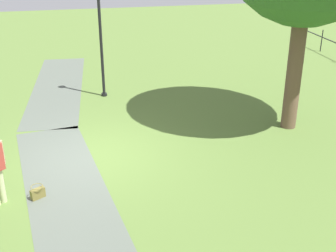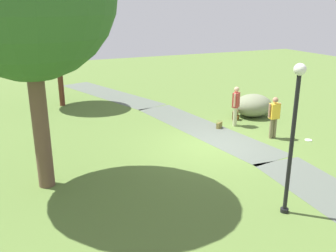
{
  "view_description": "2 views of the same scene",
  "coord_description": "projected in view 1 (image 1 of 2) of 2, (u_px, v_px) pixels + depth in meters",
  "views": [
    {
      "loc": [
        10.53,
        -0.29,
        5.5
      ],
      "look_at": [
        0.7,
        1.83,
        1.03
      ],
      "focal_mm": 47.59,
      "sensor_mm": 36.0,
      "label": 1
    },
    {
      "loc": [
        -10.94,
        6.58,
        4.91
      ],
      "look_at": [
        0.58,
        1.49,
        0.8
      ],
      "focal_mm": 39.72,
      "sensor_mm": 36.0,
      "label": 2
    }
  ],
  "objects": [
    {
      "name": "ground_plane",
      "position": [
        95.0,
        157.0,
        11.7
      ],
      "size": [
        48.0,
        48.0,
        0.0
      ],
      "primitive_type": "plane",
      "color": "#557032"
    },
    {
      "name": "footpath_segment_near",
      "position": [
        58.0,
        87.0,
        16.87
      ],
      "size": [
        8.1,
        2.3,
        0.01
      ],
      "color": "#545C52",
      "rests_on": "ground"
    },
    {
      "name": "footpath_segment_mid",
      "position": [
        70.0,
        200.0,
        9.84
      ],
      "size": [
        8.18,
        2.96,
        0.01
      ],
      "color": "#545C52",
      "rests_on": "ground"
    },
    {
      "name": "handbag_on_grass",
      "position": [
        38.0,
        193.0,
        9.86
      ],
      "size": [
        0.37,
        0.37,
        0.31
      ],
      "color": "olive",
      "rests_on": "ground"
    },
    {
      "name": "lamp_post",
      "position": [
        100.0,
        33.0,
        15.07
      ],
      "size": [
        0.28,
        0.28,
        3.7
      ],
      "color": "black",
      "rests_on": "ground"
    }
  ]
}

